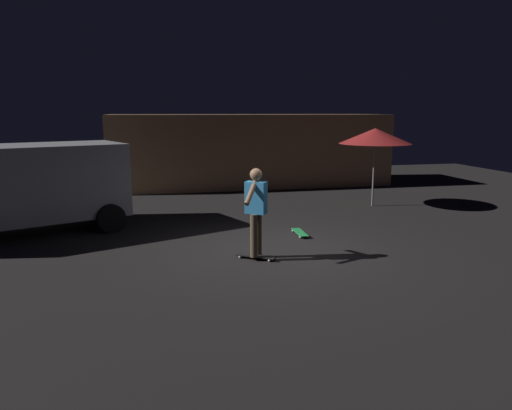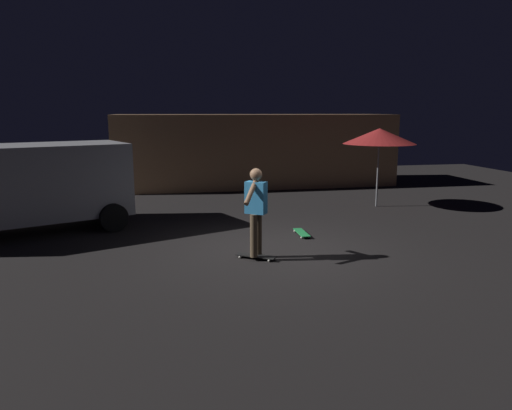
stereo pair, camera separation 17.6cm
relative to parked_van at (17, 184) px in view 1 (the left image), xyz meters
name	(u,v)px [view 1 (the left image)]	position (x,y,z in m)	size (l,w,h in m)	color
ground_plane	(273,251)	(5.28, -2.64, -1.16)	(28.00, 28.00, 0.00)	black
low_building	(249,150)	(6.71, 6.46, 0.18)	(10.38, 3.21, 2.67)	#AD7F56
parked_van	(17,184)	(0.00, 0.00, 0.00)	(4.98, 3.59, 2.03)	#B2B2B7
patio_umbrella	(375,136)	(9.39, 1.31, 0.91)	(2.10, 2.10, 2.30)	slate
skateboard_ridden	(256,256)	(4.84, -3.07, -1.11)	(0.76, 0.60, 0.07)	black
skateboard_spare	(300,233)	(6.22, -1.51, -1.11)	(0.23, 0.78, 0.07)	green
skater	(256,206)	(4.84, -3.07, -0.12)	(0.63, 0.86, 1.67)	brown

